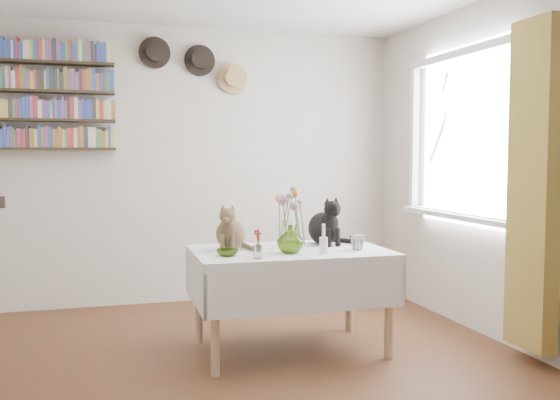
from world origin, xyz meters
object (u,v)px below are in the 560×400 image
object	(u,v)px
flower_vase	(290,239)
bookshelf_unit	(53,96)
black_cat	(323,220)
dining_table	(290,275)
tabby_cat	(230,226)

from	to	relation	value
flower_vase	bookshelf_unit	distance (m)	2.55
bookshelf_unit	black_cat	bearing A→B (deg)	-36.68
flower_vase	black_cat	bearing A→B (deg)	42.92
dining_table	flower_vase	bearing A→B (deg)	-106.88
dining_table	tabby_cat	world-z (taller)	tabby_cat
black_cat	flower_vase	size ratio (longest dim) A/B	1.93
tabby_cat	bookshelf_unit	distance (m)	2.14
tabby_cat	dining_table	bearing A→B (deg)	1.75
flower_vase	tabby_cat	bearing A→B (deg)	140.86
dining_table	tabby_cat	size ratio (longest dim) A/B	4.13
black_cat	flower_vase	xyz separation A→B (m)	(-0.36, -0.33, -0.09)
black_cat	bookshelf_unit	bearing A→B (deg)	134.86
dining_table	tabby_cat	distance (m)	0.53
tabby_cat	black_cat	bearing A→B (deg)	25.64
black_cat	bookshelf_unit	distance (m)	2.56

